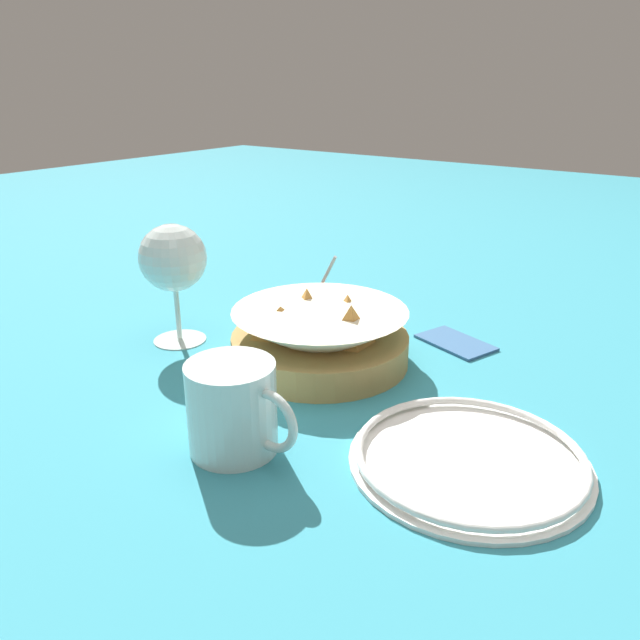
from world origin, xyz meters
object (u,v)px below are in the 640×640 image
food_basket (320,338)px  sauce_cup (317,301)px  wine_glass (173,261)px  beer_mug (233,411)px  side_plate (469,457)px

food_basket → sauce_cup: bearing=127.6°
food_basket → sauce_cup: 0.18m
sauce_cup → wine_glass: size_ratio=0.59×
sauce_cup → wine_glass: bearing=-114.2°
food_basket → wine_glass: 0.22m
beer_mug → wine_glass: bearing=148.6°
food_basket → side_plate: 0.27m
food_basket → wine_glass: (-0.20, -0.06, 0.08)m
food_basket → side_plate: size_ratio=0.99×
food_basket → sauce_cup: (-0.11, 0.14, -0.01)m
food_basket → beer_mug: size_ratio=1.83×
food_basket → side_plate: food_basket is taller
wine_glass → side_plate: bearing=-5.3°
food_basket → beer_mug: beer_mug is taller
beer_mug → side_plate: beer_mug is taller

